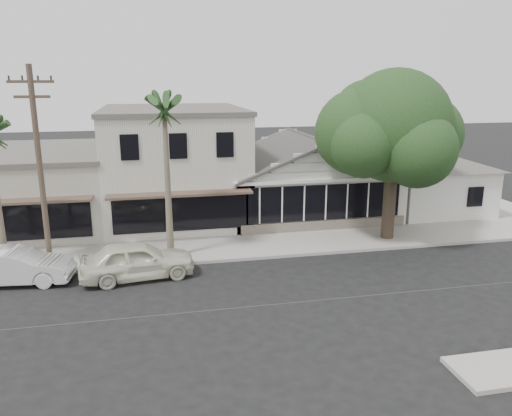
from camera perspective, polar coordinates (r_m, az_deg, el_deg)
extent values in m
plane|color=black|center=(19.54, 2.19, -10.96)|extent=(140.00, 140.00, 0.00)
cube|color=#9E9991|center=(25.51, -19.54, -5.39)|extent=(90.00, 3.50, 0.15)
cube|color=white|center=(31.79, 5.48, 1.95)|extent=(10.00, 8.00, 3.00)
cube|color=black|center=(27.99, 7.96, 0.66)|extent=(8.80, 0.10, 2.00)
cube|color=#60564C|center=(28.36, 7.85, -2.08)|extent=(9.60, 0.18, 0.70)
cube|color=white|center=(34.25, 19.21, 2.11)|extent=(6.00, 6.00, 3.00)
cube|color=silver|center=(31.04, -9.30, 4.81)|extent=(8.00, 10.00, 6.50)
cube|color=#BAB6A7|center=(32.14, -25.45, 1.82)|extent=(10.00, 10.00, 4.20)
cylinder|color=brown|center=(23.09, -23.39, 3.60)|extent=(0.24, 0.24, 9.00)
cube|color=brown|center=(22.75, -24.38, 13.03)|extent=(1.80, 0.12, 0.12)
cube|color=brown|center=(22.77, -24.22, 11.52)|extent=(1.40, 0.12, 0.12)
imported|color=silver|center=(22.24, -13.43, -5.79)|extent=(5.08, 2.57, 1.66)
imported|color=silver|center=(23.42, -25.77, -6.02)|extent=(4.77, 2.11, 1.52)
cylinder|color=#443629|center=(27.30, 14.94, -0.01)|extent=(0.66, 0.66, 3.54)
sphere|color=#1A3716|center=(26.58, 15.55, 9.04)|extent=(5.76, 5.76, 5.76)
sphere|color=#1A3716|center=(28.17, 18.49, 7.97)|extent=(4.21, 4.21, 4.21)
sphere|color=#1A3716|center=(26.26, 11.58, 8.48)|extent=(4.43, 4.43, 4.43)
sphere|color=#1A3716|center=(25.45, 18.00, 6.37)|extent=(3.77, 3.77, 3.77)
sphere|color=#1A3716|center=(27.86, 12.68, 10.13)|extent=(3.99, 3.99, 3.99)
sphere|color=#1A3716|center=(28.51, 16.64, 10.87)|extent=(3.54, 3.54, 3.54)
sphere|color=#1A3716|center=(25.01, 12.26, 7.12)|extent=(3.32, 3.32, 3.32)
cone|color=#726651|center=(23.44, -10.04, 2.14)|extent=(0.35, 0.35, 6.92)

